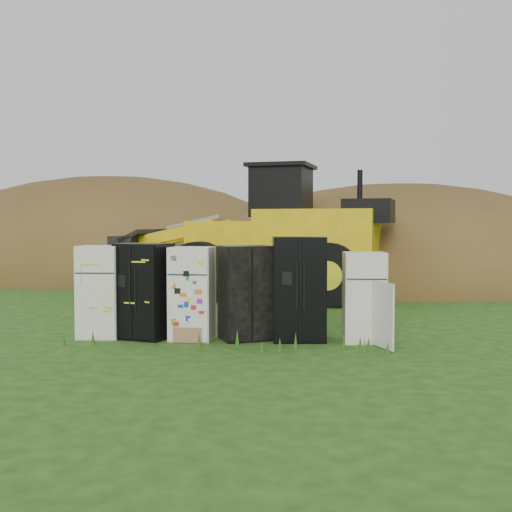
{
  "coord_description": "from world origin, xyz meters",
  "views": [
    {
      "loc": [
        1.37,
        -11.45,
        2.12
      ],
      "look_at": [
        0.37,
        2.0,
        1.41
      ],
      "focal_mm": 45.0,
      "sensor_mm": 36.0,
      "label": 1
    }
  ],
  "objects_px": {
    "fridge_dark_mid": "(246,293)",
    "fridge_open_door": "(364,297)",
    "fridge_black_side": "(144,291)",
    "wheel_loader": "(249,232)",
    "fridge_sticker": "(192,293)",
    "fridge_black_right": "(298,289)",
    "fridge_leftmost": "(101,292)"
  },
  "relations": [
    {
      "from": "fridge_black_right",
      "to": "fridge_open_door",
      "type": "xyz_separation_m",
      "value": [
        1.17,
        -0.07,
        -0.14
      ]
    },
    {
      "from": "fridge_black_side",
      "to": "wheel_loader",
      "type": "relative_size",
      "value": 0.23
    },
    {
      "from": "fridge_leftmost",
      "to": "fridge_sticker",
      "type": "bearing_deg",
      "value": -4.6
    },
    {
      "from": "fridge_sticker",
      "to": "fridge_open_door",
      "type": "height_order",
      "value": "fridge_sticker"
    },
    {
      "from": "fridge_sticker",
      "to": "fridge_dark_mid",
      "type": "height_order",
      "value": "fridge_dark_mid"
    },
    {
      "from": "fridge_sticker",
      "to": "fridge_open_door",
      "type": "distance_m",
      "value": 3.09
    },
    {
      "from": "fridge_leftmost",
      "to": "fridge_sticker",
      "type": "height_order",
      "value": "fridge_leftmost"
    },
    {
      "from": "fridge_sticker",
      "to": "fridge_black_right",
      "type": "height_order",
      "value": "fridge_black_right"
    },
    {
      "from": "fridge_sticker",
      "to": "fridge_dark_mid",
      "type": "xyz_separation_m",
      "value": [
        0.97,
        0.08,
        0.01
      ]
    },
    {
      "from": "fridge_leftmost",
      "to": "fridge_black_side",
      "type": "xyz_separation_m",
      "value": [
        0.82,
        -0.01,
        0.02
      ]
    },
    {
      "from": "fridge_open_door",
      "to": "fridge_black_side",
      "type": "bearing_deg",
      "value": 177.15
    },
    {
      "from": "fridge_dark_mid",
      "to": "fridge_open_door",
      "type": "bearing_deg",
      "value": -24.03
    },
    {
      "from": "fridge_black_side",
      "to": "wheel_loader",
      "type": "xyz_separation_m",
      "value": [
        1.39,
        6.36,
        0.99
      ]
    },
    {
      "from": "fridge_dark_mid",
      "to": "fridge_black_right",
      "type": "bearing_deg",
      "value": -22.06
    },
    {
      "from": "fridge_dark_mid",
      "to": "wheel_loader",
      "type": "distance_m",
      "value": 6.46
    },
    {
      "from": "fridge_dark_mid",
      "to": "fridge_black_right",
      "type": "distance_m",
      "value": 0.96
    },
    {
      "from": "fridge_dark_mid",
      "to": "fridge_open_door",
      "type": "relative_size",
      "value": 1.07
    },
    {
      "from": "fridge_black_right",
      "to": "wheel_loader",
      "type": "height_order",
      "value": "wheel_loader"
    },
    {
      "from": "wheel_loader",
      "to": "fridge_sticker",
      "type": "bearing_deg",
      "value": -82.38
    },
    {
      "from": "fridge_black_right",
      "to": "fridge_open_door",
      "type": "distance_m",
      "value": 1.18
    },
    {
      "from": "fridge_leftmost",
      "to": "fridge_open_door",
      "type": "bearing_deg",
      "value": -2.71
    },
    {
      "from": "fridge_sticker",
      "to": "wheel_loader",
      "type": "bearing_deg",
      "value": 89.13
    },
    {
      "from": "fridge_dark_mid",
      "to": "fridge_black_right",
      "type": "relative_size",
      "value": 0.91
    },
    {
      "from": "fridge_black_side",
      "to": "fridge_dark_mid",
      "type": "relative_size",
      "value": 1.02
    },
    {
      "from": "fridge_black_side",
      "to": "wheel_loader",
      "type": "distance_m",
      "value": 6.59
    },
    {
      "from": "fridge_dark_mid",
      "to": "wheel_loader",
      "type": "height_order",
      "value": "wheel_loader"
    },
    {
      "from": "fridge_leftmost",
      "to": "fridge_sticker",
      "type": "relative_size",
      "value": 1.01
    },
    {
      "from": "fridge_dark_mid",
      "to": "fridge_black_side",
      "type": "bearing_deg",
      "value": 157.91
    },
    {
      "from": "fridge_open_door",
      "to": "wheel_loader",
      "type": "height_order",
      "value": "wheel_loader"
    },
    {
      "from": "fridge_black_side",
      "to": "fridge_sticker",
      "type": "bearing_deg",
      "value": 12.36
    },
    {
      "from": "fridge_dark_mid",
      "to": "fridge_open_door",
      "type": "height_order",
      "value": "fridge_dark_mid"
    },
    {
      "from": "fridge_black_side",
      "to": "fridge_black_right",
      "type": "xyz_separation_m",
      "value": [
        2.82,
        0.01,
        0.06
      ]
    }
  ]
}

